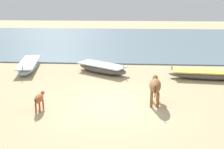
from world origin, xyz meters
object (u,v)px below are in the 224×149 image
object	(u,v)px
calf_far_rust	(39,99)
fishing_boat_0	(102,68)
fishing_boat_2	(29,65)
fishing_boat_5	(209,75)
cow_second_adult_brown	(155,86)

from	to	relation	value
calf_far_rust	fishing_boat_0	bearing A→B (deg)	-19.35
fishing_boat_2	fishing_boat_5	bearing A→B (deg)	71.22
fishing_boat_0	fishing_boat_5	distance (m)	5.98
fishing_boat_2	cow_second_adult_brown	bearing A→B (deg)	43.88
fishing_boat_2	fishing_boat_5	distance (m)	10.57
fishing_boat_0	fishing_boat_2	bearing A→B (deg)	-153.69
fishing_boat_5	calf_far_rust	world-z (taller)	fishing_boat_5
fishing_boat_2	calf_far_rust	size ratio (longest dim) A/B	4.28
fishing_boat_0	cow_second_adult_brown	xyz separation A→B (m)	(2.66, -4.57, 0.48)
fishing_boat_5	cow_second_adult_brown	bearing A→B (deg)	53.14
cow_second_adult_brown	fishing_boat_5	bearing A→B (deg)	-36.48
fishing_boat_0	calf_far_rust	bearing A→B (deg)	-76.90
calf_far_rust	cow_second_adult_brown	bearing A→B (deg)	-78.40
fishing_boat_0	fishing_boat_5	bearing A→B (deg)	23.51
fishing_boat_2	calf_far_rust	bearing A→B (deg)	12.63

